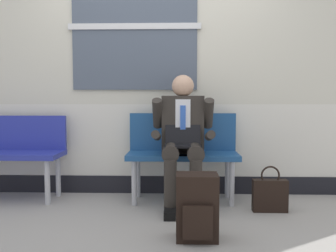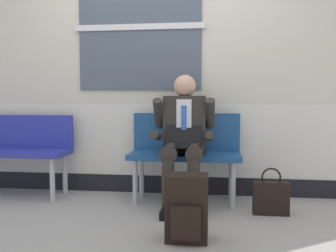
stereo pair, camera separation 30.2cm
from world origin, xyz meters
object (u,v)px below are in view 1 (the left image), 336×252
Objects in this scene: backpack at (197,207)px; handbag at (270,195)px; bench_with_person at (183,149)px; bench_empty at (0,148)px; person_seated at (183,136)px.

backpack is 1.14× the size of handbag.
bench_with_person is 0.84× the size of bench_empty.
person_seated is (0.00, -0.19, 0.14)m from bench_with_person.
bench_empty reaches higher than backpack.
bench_with_person is 0.24m from person_seated.
bench_with_person is at bearing 95.15° from backpack.
bench_empty is 1.04× the size of person_seated.
bench_empty is at bearing -179.94° from bench_with_person.
person_seated is 2.62× the size of backpack.
bench_empty reaches higher than handbag.
bench_with_person reaches higher than backpack.
bench_empty is at bearing 174.04° from person_seated.
handbag is (2.60, -0.37, -0.35)m from bench_empty.
bench_with_person is 0.87× the size of person_seated.
handbag is at bearing -12.88° from person_seated.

